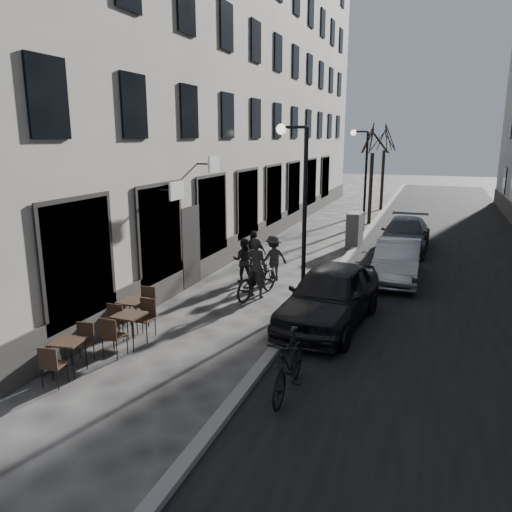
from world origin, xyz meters
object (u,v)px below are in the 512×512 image
Objects in this scene: car_far at (405,234)px; streetlamp_far at (362,170)px; tree_near at (373,139)px; sign_board at (46,351)px; bistro_set_c at (133,312)px; bistro_set_a at (69,353)px; tree_far at (385,138)px; utility_cabinet at (355,230)px; pedestrian_far at (253,254)px; bistro_set_b at (130,327)px; car_mid at (397,261)px; bicycle at (257,279)px; moped at (289,364)px; pedestrian_mid at (273,258)px; car_near at (330,295)px; pedestrian_near at (244,260)px; streetlamp_near at (299,196)px.

streetlamp_far is at bearing 127.12° from car_far.
tree_near is 21.48m from sign_board.
bistro_set_c is 13.16m from car_far.
tree_near is at bearing 71.88° from bistro_set_a.
tree_far is 3.75× the size of utility_cabinet.
sign_board is at bearing -102.24° from streetlamp_far.
pedestrian_far is (-2.21, -9.64, -2.34)m from streetlamp_far.
utility_cabinet is (3.15, 12.63, 0.28)m from bistro_set_b.
streetlamp_far is 1.24× the size of car_mid.
tree_near is at bearing 87.60° from sign_board.
tree_near is 2.66× the size of bicycle.
moped is at bearing 0.32° from bistro_set_a.
tree_far is 3.68× the size of pedestrian_mid.
utility_cabinet is 9.70m from car_near.
utility_cabinet is at bearing -125.03° from pedestrian_near.
tree_near is 3.80× the size of pedestrian_near.
streetlamp_near is 2.53× the size of moped.
car_mid is at bearing 80.59° from car_near.
tree_far is 1.24× the size of car_near.
bistro_set_c is (-3.46, -24.16, -4.19)m from tree_far.
sign_board is at bearing -112.06° from car_far.
tree_near is at bearing 78.05° from bistro_set_c.
streetlamp_near is at bearing -124.45° from car_mid.
sign_board is at bearing 173.67° from bistro_set_a.
tree_near is 3.46× the size of pedestrian_far.
car_near is (3.51, -2.88, 0.03)m from pedestrian_near.
sign_board is 0.62× the size of pedestrian_far.
streetlamp_far is at bearing 33.02° from pedestrian_far.
tree_far reaches higher than sign_board.
sign_board is at bearing -131.89° from car_near.
moped reaches higher than bistro_set_a.
pedestrian_near is 0.32× the size of car_far.
bistro_set_b is 0.33× the size of car_far.
pedestrian_near reaches higher than bistro_set_c.
streetlamp_near is 5.13m from car_mid.
pedestrian_far is at bearing 73.54° from bistro_set_a.
pedestrian_mid reaches higher than sign_board.
sign_board is (-0.56, -0.03, -0.02)m from bistro_set_a.
pedestrian_near is at bearing 86.93° from sign_board.
streetlamp_near is 21.05m from tree_far.
pedestrian_far reaches higher than car_mid.
pedestrian_near reaches higher than car_mid.
pedestrian_near is at bearing -146.06° from pedestrian_far.
car_far is (2.13, 0.09, -0.08)m from utility_cabinet.
bistro_set_c is at bearing -136.97° from streetlamp_near.
bicycle is at bearing 163.95° from streetlamp_near.
bistro_set_a is 0.95× the size of bistro_set_c.
streetlamp_near is 3.80m from pedestrian_near.
streetlamp_far is 3.39× the size of pedestrian_near.
tree_near reaches higher than pedestrian_near.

